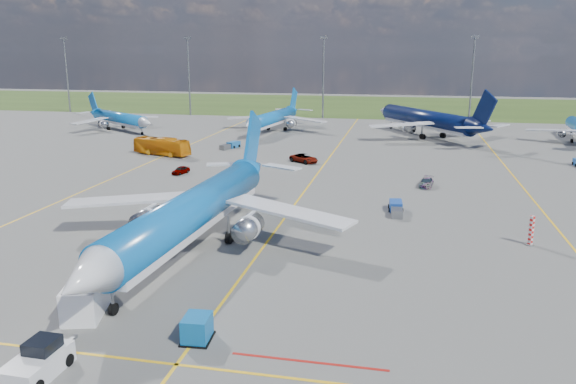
% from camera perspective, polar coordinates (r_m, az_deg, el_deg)
% --- Properties ---
extents(ground, '(400.00, 400.00, 0.00)m').
position_cam_1_polar(ground, '(54.18, -3.01, -6.27)').
color(ground, '#525250').
rests_on(ground, ground).
extents(grass_strip, '(400.00, 80.00, 0.01)m').
position_cam_1_polar(grass_strip, '(200.35, 8.10, 8.69)').
color(grass_strip, '#2D4719').
rests_on(grass_strip, ground).
extents(taxiway_lines, '(60.25, 160.00, 0.02)m').
position_cam_1_polar(taxiway_lines, '(80.09, 2.15, 0.55)').
color(taxiway_lines, yellow).
rests_on(taxiway_lines, ground).
extents(floodlight_masts, '(202.20, 0.50, 22.70)m').
position_cam_1_polar(floodlight_masts, '(159.18, 10.90, 11.70)').
color(floodlight_masts, slate).
rests_on(floodlight_masts, ground).
extents(warning_post, '(0.50, 0.50, 3.00)m').
position_cam_1_polar(warning_post, '(61.00, 23.48, -3.61)').
color(warning_post, red).
rests_on(warning_post, ground).
extents(bg_jet_nw, '(39.74, 37.80, 8.29)m').
position_cam_1_polar(bg_jet_nw, '(143.04, -16.69, 6.04)').
color(bg_jet_nw, '#0C61B4').
rests_on(bg_jet_nw, ground).
extents(bg_jet_nnw, '(31.11, 38.31, 9.20)m').
position_cam_1_polar(bg_jet_nnw, '(134.68, -1.50, 6.15)').
color(bg_jet_nnw, '#0C61B4').
rests_on(bg_jet_nnw, ground).
extents(bg_jet_n, '(51.19, 54.14, 11.31)m').
position_cam_1_polar(bg_jet_n, '(130.42, 13.74, 5.49)').
color(bg_jet_n, '#07123C').
rests_on(bg_jet_n, ground).
extents(main_airliner, '(35.08, 44.82, 11.31)m').
position_cam_1_polar(main_airliner, '(55.92, -9.52, -5.78)').
color(main_airliner, '#0C61B4').
rests_on(main_airliner, ground).
extents(pushback_tug, '(2.39, 6.14, 2.07)m').
position_cam_1_polar(pushback_tug, '(38.12, -24.00, -15.51)').
color(pushback_tug, silver).
rests_on(pushback_tug, ground).
extents(uld_container, '(1.86, 2.25, 1.71)m').
position_cam_1_polar(uld_container, '(39.18, -9.23, -13.49)').
color(uld_container, '#0B5BA0').
rests_on(uld_container, ground).
extents(service_van, '(3.91, 6.14, 2.50)m').
position_cam_1_polar(service_van, '(44.96, -19.67, -9.85)').
color(service_van, white).
rests_on(service_van, ground).
extents(apron_bus, '(11.90, 6.03, 3.23)m').
position_cam_1_polar(apron_bus, '(106.65, -12.70, 4.54)').
color(apron_bus, orange).
rests_on(apron_bus, ground).
extents(service_car_a, '(2.18, 3.76, 1.20)m').
position_cam_1_polar(service_car_a, '(89.83, -10.84, 2.20)').
color(service_car_a, '#999999').
rests_on(service_car_a, ground).
extents(service_car_b, '(5.80, 5.08, 1.49)m').
position_cam_1_polar(service_car_b, '(97.24, 1.64, 3.45)').
color(service_car_b, '#999999').
rests_on(service_car_b, ground).
extents(service_car_c, '(2.36, 4.46, 1.23)m').
position_cam_1_polar(service_car_c, '(82.33, 13.87, 0.95)').
color(service_car_c, '#999999').
rests_on(service_car_c, ground).
extents(baggage_tug_w, '(1.73, 5.26, 1.16)m').
position_cam_1_polar(baggage_tug_w, '(68.45, 10.92, -1.63)').
color(baggage_tug_w, '#1A44A1').
rests_on(baggage_tug_w, ground).
extents(baggage_tug_c, '(3.05, 5.42, 1.18)m').
position_cam_1_polar(baggage_tug_c, '(112.10, -5.86, 4.72)').
color(baggage_tug_c, '#1B5FA3').
rests_on(baggage_tug_c, ground).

